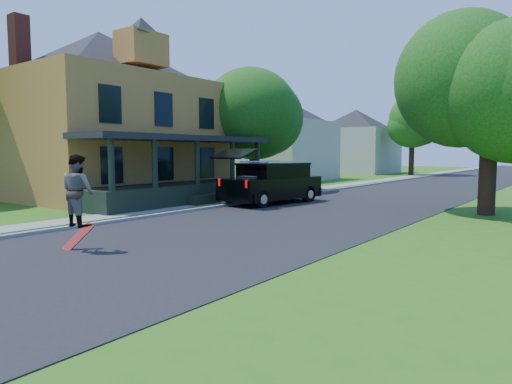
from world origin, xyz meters
The scene contains 14 objects.
ground centered at (0.00, 0.00, 0.00)m, with size 140.00×140.00×0.00m, color #296414.
street centered at (0.00, 20.00, 0.00)m, with size 8.00×120.00×0.02m, color black.
curb centered at (-4.05, 20.00, 0.00)m, with size 0.15×120.00×0.12m, color gray.
sidewalk centered at (-5.60, 20.00, 0.00)m, with size 1.30×120.00×0.03m, color gray.
front_walk centered at (-9.50, 6.00, 0.00)m, with size 6.50×1.20×0.03m, color gray.
main_house centered at (-12.80, 5.99, 4.92)m, with size 15.56×15.56×10.10m.
neighbor_house_mid centered at (-13.50, 24.00, 4.19)m, with size 12.78×12.78×8.30m.
neighbor_house_far centered at (-13.50, 40.00, 4.19)m, with size 12.78×12.78×8.30m.
black_suv centered at (-3.20, 8.16, 0.96)m, with size 2.66×5.59×2.51m.
skateboarder centered at (-1.00, -3.00, 1.46)m, with size 0.84×0.66×1.70m.
skateboard centered at (-1.21, -2.90, 0.28)m, with size 0.55×0.56×0.75m.
tree_left_mid centered at (-8.06, 13.27, 5.02)m, with size 5.61×5.44×7.96m.
tree_left_far centered at (-6.55, 38.37, 5.78)m, with size 6.65×6.80×8.69m.
tree_right_near centered at (5.45, 9.87, 5.27)m, with size 6.33×5.85×7.83m.
Camera 1 is at (8.73, -9.05, 2.36)m, focal length 32.00 mm.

